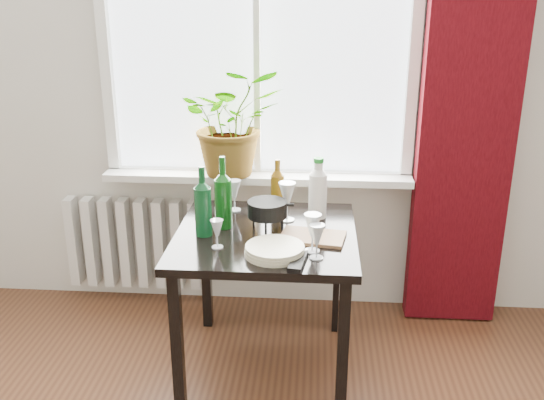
# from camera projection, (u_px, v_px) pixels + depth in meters

# --- Properties ---
(window) EXTENTS (1.72, 0.08, 1.62)m
(window) POSITION_uv_depth(u_px,v_px,m) (257.00, 33.00, 3.21)
(window) COLOR white
(window) RESTS_ON ground
(windowsill) EXTENTS (1.72, 0.20, 0.04)m
(windowsill) POSITION_uv_depth(u_px,v_px,m) (257.00, 177.00, 3.41)
(windowsill) COLOR silver
(windowsill) RESTS_ON ground
(curtain) EXTENTS (0.50, 0.12, 2.56)m
(curtain) POSITION_uv_depth(u_px,v_px,m) (470.00, 97.00, 3.14)
(curtain) COLOR #330409
(curtain) RESTS_ON ground
(radiator) EXTENTS (0.80, 0.10, 0.55)m
(radiator) POSITION_uv_depth(u_px,v_px,m) (134.00, 243.00, 3.64)
(radiator) COLOR silver
(radiator) RESTS_ON ground
(table) EXTENTS (0.85, 0.85, 0.74)m
(table) POSITION_uv_depth(u_px,v_px,m) (266.00, 250.00, 2.90)
(table) COLOR black
(table) RESTS_ON ground
(potted_plant) EXTENTS (0.64, 0.58, 0.59)m
(potted_plant) POSITION_uv_depth(u_px,v_px,m) (232.00, 122.00, 3.29)
(potted_plant) COLOR #2B771F
(potted_plant) RESTS_ON windowsill
(wine_bottle_left) EXTENTS (0.10, 0.10, 0.34)m
(wine_bottle_left) POSITION_uv_depth(u_px,v_px,m) (203.00, 201.00, 2.78)
(wine_bottle_left) COLOR #0B3C1A
(wine_bottle_left) RESTS_ON table
(wine_bottle_right) EXTENTS (0.10, 0.10, 0.36)m
(wine_bottle_right) POSITION_uv_depth(u_px,v_px,m) (223.00, 192.00, 2.87)
(wine_bottle_right) COLOR #0D4310
(wine_bottle_right) RESTS_ON table
(bottle_amber) EXTENTS (0.08, 0.08, 0.28)m
(bottle_amber) POSITION_uv_depth(u_px,v_px,m) (277.00, 185.00, 3.08)
(bottle_amber) COLOR brown
(bottle_amber) RESTS_ON table
(cleaning_bottle) EXTENTS (0.11, 0.11, 0.32)m
(cleaning_bottle) POSITION_uv_depth(u_px,v_px,m) (318.00, 187.00, 3.00)
(cleaning_bottle) COLOR white
(cleaning_bottle) RESTS_ON table
(wineglass_front_right) EXTENTS (0.08, 0.08, 0.18)m
(wineglass_front_right) POSITION_uv_depth(u_px,v_px,m) (312.00, 233.00, 2.63)
(wineglass_front_right) COLOR silver
(wineglass_front_right) RESTS_ON table
(wineglass_far_right) EXTENTS (0.07, 0.07, 0.16)m
(wineglass_far_right) POSITION_uv_depth(u_px,v_px,m) (317.00, 241.00, 2.57)
(wineglass_far_right) COLOR silver
(wineglass_far_right) RESTS_ON table
(wineglass_back_center) EXTENTS (0.11, 0.11, 0.20)m
(wineglass_back_center) POSITION_uv_depth(u_px,v_px,m) (287.00, 201.00, 2.98)
(wineglass_back_center) COLOR silver
(wineglass_back_center) RESTS_ON table
(wineglass_back_left) EXTENTS (0.09, 0.09, 0.17)m
(wineglass_back_left) POSITION_uv_depth(u_px,v_px,m) (234.00, 195.00, 3.11)
(wineglass_back_left) COLOR white
(wineglass_back_left) RESTS_ON table
(wineglass_front_left) EXTENTS (0.06, 0.06, 0.14)m
(wineglass_front_left) POSITION_uv_depth(u_px,v_px,m) (217.00, 234.00, 2.68)
(wineglass_front_left) COLOR silver
(wineglass_front_left) RESTS_ON table
(plate_stack) EXTENTS (0.27, 0.27, 0.04)m
(plate_stack) POSITION_uv_depth(u_px,v_px,m) (275.00, 250.00, 2.62)
(plate_stack) COLOR beige
(plate_stack) RESTS_ON table
(fondue_pot) EXTENTS (0.23, 0.21, 0.15)m
(fondue_pot) POSITION_uv_depth(u_px,v_px,m) (267.00, 216.00, 2.87)
(fondue_pot) COLOR black
(fondue_pot) RESTS_ON table
(tv_remote) EXTENTS (0.08, 0.20, 0.02)m
(tv_remote) POSITION_uv_depth(u_px,v_px,m) (298.00, 261.00, 2.55)
(tv_remote) COLOR black
(tv_remote) RESTS_ON table
(cutting_board) EXTENTS (0.32, 0.23, 0.02)m
(cutting_board) POSITION_uv_depth(u_px,v_px,m) (313.00, 237.00, 2.79)
(cutting_board) COLOR #8F6540
(cutting_board) RESTS_ON table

